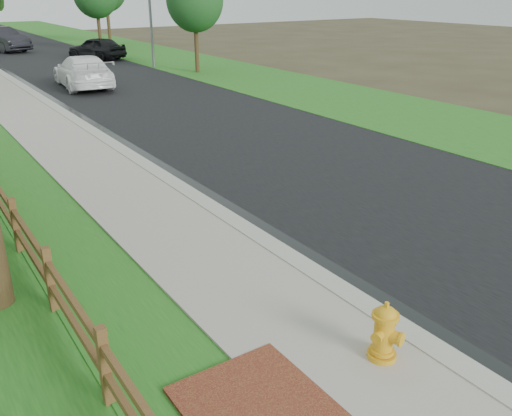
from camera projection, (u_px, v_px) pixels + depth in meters
ground at (355, 324)px, 8.02m from camera, size 120.00×120.00×0.00m
road at (50, 58)px, 37.28m from camera, size 8.00×90.00×0.02m
verge_far at (144, 52)px, 40.83m from camera, size 6.00×90.00×0.04m
ranch_fence at (3, 202)px, 10.85m from camera, size 0.12×16.92×1.10m
fire_hydrant at (384, 333)px, 7.00m from camera, size 0.55×0.45×0.84m
white_suv at (83, 71)px, 26.32m from camera, size 2.62×5.45×1.53m
dark_car_mid at (97, 48)px, 36.67m from camera, size 3.34×4.59×1.45m
dark_car_far at (1, 39)px, 40.88m from camera, size 3.56×5.66×1.76m
tree_near_right at (195, 0)px, 29.70m from camera, size 3.15×3.15×5.68m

